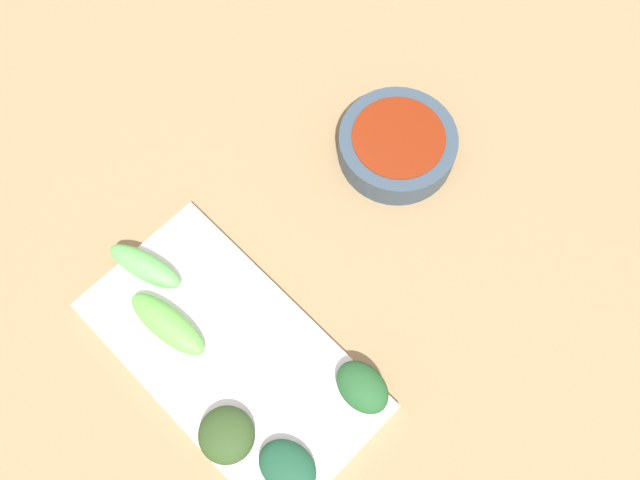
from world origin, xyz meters
name	(u,v)px	position (x,y,z in m)	size (l,w,h in m)	color
tabletop	(315,281)	(0.00, 0.00, 0.01)	(2.10, 2.10, 0.02)	#8E744E
sauce_bowl	(397,145)	(-0.17, -0.04, 0.04)	(0.13, 0.13, 0.04)	#324351
serving_plate	(235,358)	(0.11, 0.00, 0.03)	(0.16, 0.30, 0.01)	white
broccoli_stalk_0	(168,324)	(0.14, -0.06, 0.04)	(0.03, 0.09, 0.02)	#5FB248
broccoli_stalk_1	(145,266)	(0.12, -0.12, 0.04)	(0.03, 0.08, 0.03)	#5EB756
broccoli_leafy_2	(227,435)	(0.17, 0.06, 0.04)	(0.05, 0.05, 0.03)	#2C451E
broccoli_leafy_3	(362,387)	(0.05, 0.11, 0.05)	(0.04, 0.06, 0.03)	#215228
broccoli_leafy_4	(288,467)	(0.15, 0.11, 0.04)	(0.04, 0.06, 0.02)	#1A482F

